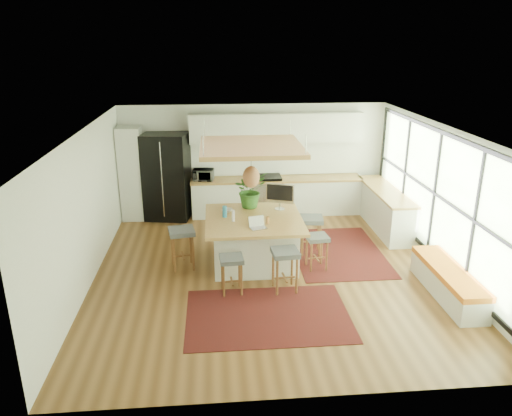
{
  "coord_description": "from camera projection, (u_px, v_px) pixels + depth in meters",
  "views": [
    {
      "loc": [
        -0.98,
        -8.35,
        4.2
      ],
      "look_at": [
        -0.2,
        0.5,
        1.1
      ],
      "focal_mm": 34.28,
      "sensor_mm": 36.0,
      "label": 1
    }
  ],
  "objects": [
    {
      "name": "wall_left",
      "position": [
        86.0,
        209.0,
        8.6
      ],
      "size": [
        0.0,
        7.0,
        7.0
      ],
      "primitive_type": "plane",
      "rotation": [
        1.57,
        0.0,
        1.57
      ],
      "color": "silver",
      "rests_on": "ground"
    },
    {
      "name": "microwave",
      "position": [
        203.0,
        174.0,
        11.83
      ],
      "size": [
        0.52,
        0.33,
        0.33
      ],
      "primitive_type": "imported",
      "rotation": [
        0.0,
        0.0,
        -0.12
      ],
      "color": "#A5A5AA",
      "rests_on": "back_counter_top"
    },
    {
      "name": "rug_right",
      "position": [
        337.0,
        252.0,
        10.12
      ],
      "size": [
        1.8,
        2.6,
        0.01
      ],
      "primitive_type": "cube",
      "color": "black",
      "rests_on": "floor"
    },
    {
      "name": "ceiling",
      "position": [
        270.0,
        130.0,
        8.43
      ],
      "size": [
        7.0,
        7.0,
        0.0
      ],
      "primitive_type": "plane",
      "rotation": [
        3.14,
        0.0,
        0.0
      ],
      "color": "white",
      "rests_on": "ground"
    },
    {
      "name": "stool_near_left",
      "position": [
        232.0,
        274.0,
        8.42
      ],
      "size": [
        0.42,
        0.42,
        0.67
      ],
      "primitive_type": null,
      "rotation": [
        0.0,
        0.0,
        0.07
      ],
      "color": "#44484B",
      "rests_on": "floor"
    },
    {
      "name": "stool_right_back",
      "position": [
        311.0,
        237.0,
        9.98
      ],
      "size": [
        0.51,
        0.51,
        0.78
      ],
      "primitive_type": null,
      "rotation": [
        0.0,
        0.0,
        1.46
      ],
      "color": "#44484B",
      "rests_on": "floor"
    },
    {
      "name": "stool_right_front",
      "position": [
        317.0,
        251.0,
        9.31
      ],
      "size": [
        0.44,
        0.44,
        0.67
      ],
      "primitive_type": null,
      "rotation": [
        0.0,
        0.0,
        1.68
      ],
      "color": "#44484B",
      "rests_on": "floor"
    },
    {
      "name": "island_bowl",
      "position": [
        227.0,
        210.0,
        9.71
      ],
      "size": [
        0.24,
        0.24,
        0.05
      ],
      "primitive_type": "imported",
      "rotation": [
        0.0,
        0.0,
        -0.16
      ],
      "color": "silver",
      "rests_on": "island"
    },
    {
      "name": "right_counter_base",
      "position": [
        385.0,
        210.0,
        11.3
      ],
      "size": [
        0.6,
        2.5,
        0.88
      ],
      "primitive_type": "cube",
      "color": "silver",
      "rests_on": "floor"
    },
    {
      "name": "back_counter_top",
      "position": [
        277.0,
        179.0,
        12.06
      ],
      "size": [
        4.24,
        0.64,
        0.05
      ],
      "primitive_type": "cube",
      "color": "olive",
      "rests_on": "back_counter_base"
    },
    {
      "name": "backsplash",
      "position": [
        275.0,
        159.0,
        12.19
      ],
      "size": [
        4.2,
        0.02,
        0.8
      ],
      "primitive_type": "cube",
      "color": "white",
      "rests_on": "wall_back"
    },
    {
      "name": "stool_left_side",
      "position": [
        183.0,
        250.0,
        9.34
      ],
      "size": [
        0.54,
        0.54,
        0.79
      ],
      "primitive_type": null,
      "rotation": [
        0.0,
        0.0,
        -1.4
      ],
      "color": "#44484B",
      "rests_on": "floor"
    },
    {
      "name": "island_bottle_0",
      "position": [
        225.0,
        212.0,
        9.39
      ],
      "size": [
        0.07,
        0.07,
        0.19
      ],
      "primitive_type": "cylinder",
      "color": "teal",
      "rests_on": "island"
    },
    {
      "name": "range",
      "position": [
        267.0,
        195.0,
        12.17
      ],
      "size": [
        0.76,
        0.62,
        1.0
      ],
      "primitive_type": null,
      "color": "#A5A5AA",
      "rests_on": "floor"
    },
    {
      "name": "monitor",
      "position": [
        280.0,
        197.0,
        9.77
      ],
      "size": [
        0.62,
        0.39,
        0.54
      ],
      "primitive_type": null,
      "rotation": [
        0.0,
        0.0,
        -0.34
      ],
      "color": "#A5A5AA",
      "rests_on": "island"
    },
    {
      "name": "upper_cabinets",
      "position": [
        277.0,
        128.0,
        11.78
      ],
      "size": [
        4.2,
        0.34,
        0.7
      ],
      "primitive_type": "cube",
      "color": "silver",
      "rests_on": "wall_back"
    },
    {
      "name": "island_plant",
      "position": [
        250.0,
        194.0,
        9.9
      ],
      "size": [
        0.97,
        0.98,
        0.57
      ],
      "primitive_type": "imported",
      "rotation": [
        0.0,
        0.0,
        0.7
      ],
      "color": "#1E4C19",
      "rests_on": "island"
    },
    {
      "name": "ceiling_panel",
      "position": [
        251.0,
        161.0,
        8.99
      ],
      "size": [
        1.86,
        1.86,
        0.8
      ],
      "primitive_type": null,
      "color": "olive",
      "rests_on": "ceiling"
    },
    {
      "name": "right_counter_top",
      "position": [
        387.0,
        191.0,
        11.14
      ],
      "size": [
        0.64,
        2.54,
        0.05
      ],
      "primitive_type": "cube",
      "color": "olive",
      "rests_on": "right_counter_base"
    },
    {
      "name": "fridge",
      "position": [
        167.0,
        181.0,
        11.81
      ],
      "size": [
        1.17,
        0.98,
        2.08
      ],
      "primitive_type": null,
      "rotation": [
        0.0,
        0.0,
        -0.18
      ],
      "color": "black",
      "rests_on": "floor"
    },
    {
      "name": "island_bottle_1",
      "position": [
        233.0,
        217.0,
        9.17
      ],
      "size": [
        0.07,
        0.07,
        0.19
      ],
      "primitive_type": "cylinder",
      "color": "white",
      "rests_on": "island"
    },
    {
      "name": "stool_near_right",
      "position": [
        285.0,
        272.0,
        8.5
      ],
      "size": [
        0.49,
        0.49,
        0.76
      ],
      "primitive_type": null,
      "rotation": [
        0.0,
        0.0,
        0.08
      ],
      "color": "#44484B",
      "rests_on": "floor"
    },
    {
      "name": "pantry",
      "position": [
        132.0,
        174.0,
        11.69
      ],
      "size": [
        0.55,
        0.6,
        2.25
      ],
      "primitive_type": "cube",
      "color": "silver",
      "rests_on": "floor"
    },
    {
      "name": "floor",
      "position": [
        269.0,
        271.0,
        9.32
      ],
      "size": [
        7.0,
        7.0,
        0.0
      ],
      "primitive_type": "plane",
      "color": "#573518",
      "rests_on": "ground"
    },
    {
      "name": "wall_back",
      "position": [
        253.0,
        159.0,
        12.16
      ],
      "size": [
        6.5,
        0.0,
        6.5
      ],
      "primitive_type": "plane",
      "rotation": [
        1.57,
        0.0,
        0.0
      ],
      "color": "silver",
      "rests_on": "ground"
    },
    {
      "name": "window_bench",
      "position": [
        448.0,
        282.0,
        8.35
      ],
      "size": [
        0.52,
        2.0,
        0.5
      ],
      "primitive_type": null,
      "color": "silver",
      "rests_on": "floor"
    },
    {
      "name": "island_bottle_2",
      "position": [
        268.0,
        218.0,
        9.08
      ],
      "size": [
        0.07,
        0.07,
        0.19
      ],
      "primitive_type": "cylinder",
      "color": "#A36636",
      "rests_on": "island"
    },
    {
      "name": "rug_near",
      "position": [
        268.0,
        315.0,
        7.81
      ],
      "size": [
        2.6,
        1.8,
        0.01
      ],
      "primitive_type": "cube",
      "color": "black",
      "rests_on": "floor"
    },
    {
      "name": "window_wall",
      "position": [
        440.0,
        196.0,
        9.12
      ],
      "size": [
        0.1,
        6.2,
        2.6
      ],
      "primitive_type": null,
      "color": "black",
      "rests_on": "wall_right"
    },
    {
      "name": "back_counter_base",
      "position": [
        276.0,
        197.0,
        12.21
      ],
      "size": [
        4.2,
        0.6,
        0.88
      ],
      "primitive_type": "cube",
      "color": "silver",
      "rests_on": "floor"
    },
    {
      "name": "laptop",
      "position": [
        258.0,
        222.0,
        8.82
      ],
      "size": [
        0.37,
        0.38,
        0.22
      ],
      "primitive_type": null,
      "rotation": [
        0.0,
        0.0,
        0.28
      ],
      "color": "#A5A5AA",
      "rests_on": "island"
    },
    {
      "name": "wall_front",
      "position": [
        304.0,
        302.0,
        5.58
      ],
      "size": [
        6.5,
        0.0,
        6.5
      ],
      "primitive_type": "plane",
      "rotation": [
        -1.57,
        0.0,
        0.0
      ],
      "color": "silver",
      "rests_on": "ground"
    },
    {
      "name": "wall_right",
      "position": [
        442.0,
        199.0,
        9.14
      ],
      "size": [
        0.0,
        7.0,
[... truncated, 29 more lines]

